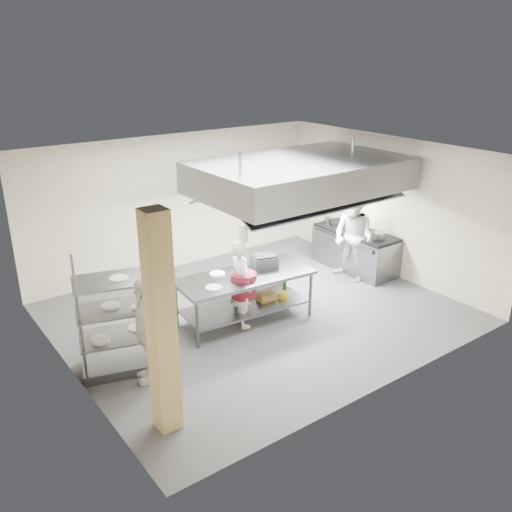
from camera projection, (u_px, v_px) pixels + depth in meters
floor at (258, 313)px, 10.25m from camera, size 7.00×7.00×0.00m
ceiling at (258, 155)px, 9.16m from camera, size 7.00×7.00×0.00m
wall_back at (178, 202)px, 11.96m from camera, size 7.00×0.00×7.00m
wall_left at (63, 286)px, 7.77m from camera, size 0.00×6.00×6.00m
wall_right at (389, 207)px, 11.64m from camera, size 0.00×6.00×6.00m
column at (161, 326)px, 6.68m from camera, size 0.30×0.30×3.00m
exhaust_hood at (300, 176)px, 10.40m from camera, size 4.00×2.50×0.60m
hood_strip_a at (263, 199)px, 10.02m from camera, size 1.60×0.12×0.04m
hood_strip_b at (333, 185)px, 11.01m from camera, size 1.60×0.12×0.04m
wall_shelf at (248, 192)px, 12.83m from camera, size 1.50×0.28×0.04m
island at (245, 298)px, 9.81m from camera, size 2.55×1.24×0.91m
island_worktop at (245, 277)px, 9.66m from camera, size 2.55×1.24×0.06m
island_undershelf at (245, 306)px, 9.87m from camera, size 2.35×1.12×0.04m
pass_rack at (119, 314)px, 8.19m from camera, size 1.39×1.04×1.86m
cooking_range at (355, 251)px, 12.17m from camera, size 0.80×2.00×0.84m
range_top at (356, 232)px, 12.01m from camera, size 0.78×1.96×0.06m
chef_head at (242, 283)px, 9.55m from camera, size 0.51×0.66×1.62m
chef_line at (353, 237)px, 11.44m from camera, size 0.81×0.99×1.91m
chef_plating at (147, 330)px, 7.95m from camera, size 0.67×1.05×1.66m
griddle at (264, 262)px, 9.95m from camera, size 0.52×0.45×0.22m
wicker_basket at (266, 297)px, 10.02m from camera, size 0.32×0.23×0.14m
stockpot at (355, 230)px, 11.81m from camera, size 0.24×0.24×0.16m
plate_stack at (121, 334)px, 8.31m from camera, size 0.28×0.28×0.05m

